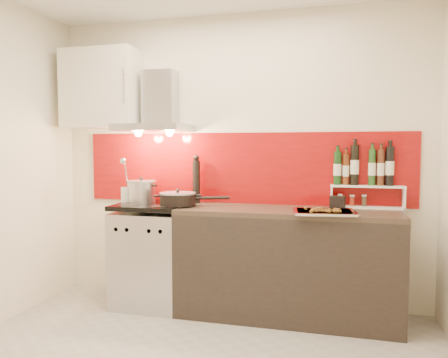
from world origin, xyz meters
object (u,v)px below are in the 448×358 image
(stock_pot, at_px, (141,191))
(pepper_mill, at_px, (196,180))
(range_stove, at_px, (153,255))
(baking_tray, at_px, (324,212))
(counter, at_px, (287,263))
(saute_pan, at_px, (179,199))

(stock_pot, distance_m, pepper_mill, 0.52)
(range_stove, bearing_deg, baking_tray, -6.62)
(counter, distance_m, saute_pan, 1.07)
(counter, relative_size, pepper_mill, 4.10)
(stock_pot, height_order, pepper_mill, pepper_mill)
(range_stove, height_order, pepper_mill, pepper_mill)
(saute_pan, height_order, pepper_mill, pepper_mill)
(counter, xyz_separation_m, pepper_mill, (-0.85, 0.19, 0.66))
(saute_pan, bearing_deg, counter, 3.30)
(counter, height_order, baking_tray, baking_tray)
(stock_pot, distance_m, saute_pan, 0.46)
(counter, height_order, pepper_mill, pepper_mill)
(baking_tray, bearing_deg, saute_pan, 174.20)
(counter, bearing_deg, pepper_mill, 167.22)
(range_stove, bearing_deg, saute_pan, -10.30)
(counter, relative_size, baking_tray, 3.54)
(counter, bearing_deg, stock_pot, 175.42)
(counter, xyz_separation_m, stock_pot, (-1.36, 0.11, 0.56))
(pepper_mill, distance_m, baking_tray, 1.22)
(range_stove, distance_m, counter, 1.20)
(range_stove, relative_size, counter, 0.51)
(range_stove, relative_size, saute_pan, 1.56)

